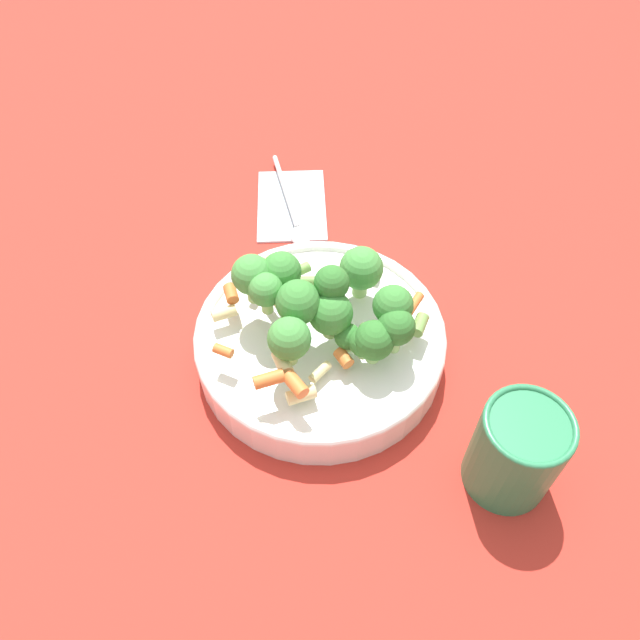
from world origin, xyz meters
name	(u,v)px	position (x,y,z in m)	size (l,w,h in m)	color
ground_plane	(320,354)	(0.00, 0.00, 0.00)	(3.00, 3.00, 0.00)	#B72D23
bowl	(320,341)	(0.00, 0.00, 0.03)	(0.27, 0.27, 0.05)	white
pasta_salad	(325,304)	(0.01, 0.00, 0.09)	(0.21, 0.22, 0.08)	#8CB766
cup	(516,451)	(0.23, -0.04, 0.05)	(0.08, 0.08, 0.11)	#2D7F51
napkin	(292,204)	(-0.16, 0.20, 0.00)	(0.15, 0.17, 0.01)	#B2BCC6
spoon	(294,215)	(-0.14, 0.17, 0.01)	(0.14, 0.15, 0.01)	silver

